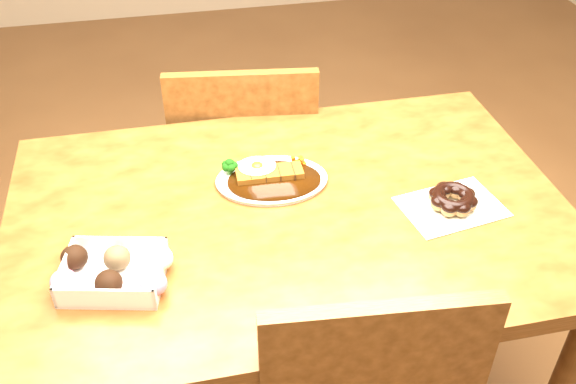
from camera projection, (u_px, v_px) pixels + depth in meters
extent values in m
cube|color=#49270E|center=(289.00, 216.00, 1.39)|extent=(1.20, 0.80, 0.04)
cylinder|color=#49270E|center=(75.00, 268.00, 1.79)|extent=(0.06, 0.06, 0.71)
cylinder|color=#49270E|center=(438.00, 216.00, 1.97)|extent=(0.06, 0.06, 0.71)
cube|color=#49270E|center=(246.00, 170.00, 2.04)|extent=(0.47, 0.47, 0.04)
cylinder|color=#49270E|center=(294.00, 191.00, 2.32)|extent=(0.04, 0.04, 0.41)
cylinder|color=#49270E|center=(200.00, 195.00, 2.30)|extent=(0.04, 0.04, 0.41)
cylinder|color=#49270E|center=(303.00, 256.00, 2.05)|extent=(0.04, 0.04, 0.41)
cylinder|color=#49270E|center=(196.00, 261.00, 2.03)|extent=(0.04, 0.04, 0.41)
cube|color=#49270E|center=(244.00, 139.00, 1.74)|extent=(0.40, 0.08, 0.40)
cube|color=#49270E|center=(374.00, 384.00, 1.12)|extent=(0.40, 0.07, 0.40)
ellipsoid|color=white|center=(272.00, 180.00, 1.45)|extent=(0.26, 0.20, 0.01)
ellipsoid|color=black|center=(274.00, 181.00, 1.43)|extent=(0.22, 0.17, 0.01)
cube|color=#6B380C|center=(270.00, 174.00, 1.44)|extent=(0.15, 0.06, 0.02)
ellipsoid|color=white|center=(257.00, 166.00, 1.45)|extent=(0.09, 0.08, 0.01)
ellipsoid|color=#FFB214|center=(257.00, 166.00, 1.45)|extent=(0.03, 0.03, 0.02)
cube|color=white|center=(113.00, 272.00, 1.19)|extent=(0.21, 0.18, 0.05)
ellipsoid|color=pink|center=(64.00, 282.00, 1.16)|extent=(0.05, 0.05, 0.05)
ellipsoid|color=black|center=(109.00, 283.00, 1.16)|extent=(0.05, 0.05, 0.05)
ellipsoid|color=pink|center=(153.00, 283.00, 1.16)|extent=(0.05, 0.05, 0.05)
ellipsoid|color=black|center=(74.00, 257.00, 1.22)|extent=(0.05, 0.05, 0.05)
ellipsoid|color=black|center=(117.00, 258.00, 1.21)|extent=(0.05, 0.05, 0.05)
ellipsoid|color=beige|center=(160.00, 259.00, 1.21)|extent=(0.05, 0.05, 0.05)
cube|color=silver|center=(451.00, 207.00, 1.38)|extent=(0.23, 0.18, 0.00)
torus|color=olive|center=(453.00, 200.00, 1.37)|extent=(0.12, 0.12, 0.03)
torus|color=black|center=(453.00, 197.00, 1.36)|extent=(0.11, 0.11, 0.02)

